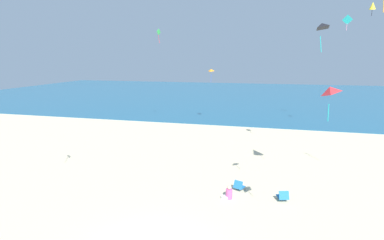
% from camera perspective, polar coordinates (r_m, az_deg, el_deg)
% --- Properties ---
extents(ground_plane, '(120.00, 120.00, 0.00)m').
position_cam_1_polar(ground_plane, '(20.69, 1.76, -9.57)').
color(ground_plane, beige).
extents(ocean_water, '(120.00, 60.00, 0.05)m').
position_cam_1_polar(ocean_water, '(62.82, 9.92, 5.02)').
color(ocean_water, '#236084').
rests_on(ocean_water, ground_plane).
extents(beach_chair_near_camera, '(0.70, 0.78, 0.63)m').
position_cam_1_polar(beach_chair_near_camera, '(16.88, 17.83, -14.36)').
color(beach_chair_near_camera, '#2370B2').
rests_on(beach_chair_near_camera, ground_plane).
extents(beach_chair_mid_beach, '(0.74, 0.78, 0.62)m').
position_cam_1_polar(beach_chair_mid_beach, '(17.53, 9.43, -12.92)').
color(beach_chair_mid_beach, '#2370B2').
rests_on(beach_chair_mid_beach, ground_plane).
extents(person_2, '(0.69, 0.50, 0.78)m').
position_cam_1_polar(person_2, '(16.49, 7.32, -14.51)').
color(person_2, '#D8599E').
rests_on(person_2, ground_plane).
extents(kite_orange, '(0.83, 0.77, 1.58)m').
position_cam_1_polar(kite_orange, '(33.32, 3.85, 9.98)').
color(kite_orange, orange).
extents(kite_yellow, '(0.71, 0.76, 1.20)m').
position_cam_1_polar(kite_yellow, '(30.78, 32.59, 18.82)').
color(kite_yellow, yellow).
extents(kite_green, '(0.22, 0.63, 1.46)m').
position_cam_1_polar(kite_green, '(31.63, -6.72, 17.09)').
color(kite_green, green).
extents(kite_teal, '(0.96, 0.41, 1.62)m').
position_cam_1_polar(kite_teal, '(35.13, 28.81, 17.24)').
color(kite_teal, '#1EADAD').
extents(kite_red, '(0.68, 0.79, 1.23)m').
position_cam_1_polar(kite_red, '(10.39, 25.91, 5.39)').
color(kite_red, red).
extents(kite_black, '(0.68, 0.69, 1.12)m').
position_cam_1_polar(kite_black, '(12.30, 24.65, 16.82)').
color(kite_black, black).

